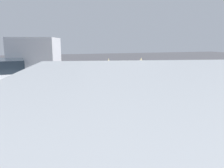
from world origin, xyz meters
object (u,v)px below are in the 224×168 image
at_px(parked_van_row_back_far, 39,57).
at_px(art_car_decorated, 121,90).
at_px(parked_sedan_far_left, 173,146).
at_px(parked_sedan_near_right, 2,78).

bearing_deg(parked_van_row_back_far, art_car_decorated, -152.10).
bearing_deg(parked_sedan_far_left, parked_van_row_back_far, 15.04).
distance_m(parked_van_row_back_far, parked_sedan_near_right, 3.67).
xyz_separation_m(art_car_decorated, parked_sedan_near_right, (3.42, 3.76, 0.02)).
bearing_deg(art_car_decorated, parked_sedan_near_right, -136.43).
xyz_separation_m(parked_van_row_back_far, parked_sedan_near_right, (-3.33, 1.42, -0.57)).
bearing_deg(parked_sedan_far_left, art_car_decorated, -3.22).
height_order(art_car_decorated, parked_sedan_far_left, art_car_decorated).
bearing_deg(art_car_decorated, parked_van_row_back_far, -165.00).
bearing_deg(parked_sedan_near_right, parked_sedan_far_left, 18.60).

